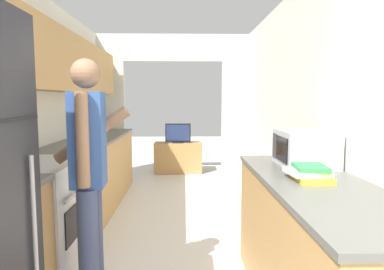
% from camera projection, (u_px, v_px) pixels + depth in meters
% --- Properties ---
extents(wall_left, '(0.38, 7.46, 2.50)m').
position_uv_depth(wall_left, '(27.00, 92.00, 3.11)').
color(wall_left, silver).
rests_on(wall_left, ground_plane).
extents(wall_right, '(0.06, 7.46, 2.50)m').
position_uv_depth(wall_right, '(323.00, 119.00, 2.78)').
color(wall_right, silver).
rests_on(wall_right, ground_plane).
extents(wall_far_with_doorway, '(2.98, 0.06, 2.50)m').
position_uv_depth(wall_far_with_doorway, '(173.00, 97.00, 5.87)').
color(wall_far_with_doorway, silver).
rests_on(wall_far_with_doorway, ground_plane).
extents(counter_left, '(0.62, 3.89, 0.92)m').
position_uv_depth(counter_left, '(86.00, 179.00, 4.09)').
color(counter_left, '#B2844C').
rests_on(counter_left, ground_plane).
extents(counter_right, '(0.62, 1.91, 0.92)m').
position_uv_depth(counter_right, '(315.00, 255.00, 2.09)').
color(counter_right, '#B2844C').
rests_on(counter_right, ground_plane).
extents(range_oven, '(0.66, 0.79, 1.06)m').
position_uv_depth(range_oven, '(37.00, 219.00, 2.70)').
color(range_oven, '#B7B7BC').
rests_on(range_oven, ground_plane).
extents(person, '(0.54, 0.39, 1.67)m').
position_uv_depth(person, '(89.00, 177.00, 2.26)').
color(person, '#384266').
rests_on(person, ground_plane).
extents(microwave, '(0.38, 0.45, 0.26)m').
position_uv_depth(microwave, '(305.00, 148.00, 2.53)').
color(microwave, '#B7B7BC').
rests_on(microwave, counter_right).
extents(book_stack, '(0.25, 0.29, 0.09)m').
position_uv_depth(book_stack, '(309.00, 173.00, 2.09)').
color(book_stack, gold).
rests_on(book_stack, counter_right).
extents(tv_cabinet, '(0.91, 0.42, 0.58)m').
position_uv_depth(tv_cabinet, '(178.00, 157.00, 6.59)').
color(tv_cabinet, '#B2844C').
rests_on(tv_cabinet, ground_plane).
extents(television, '(0.48, 0.16, 0.37)m').
position_uv_depth(television, '(178.00, 133.00, 6.50)').
color(television, black).
rests_on(television, tv_cabinet).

